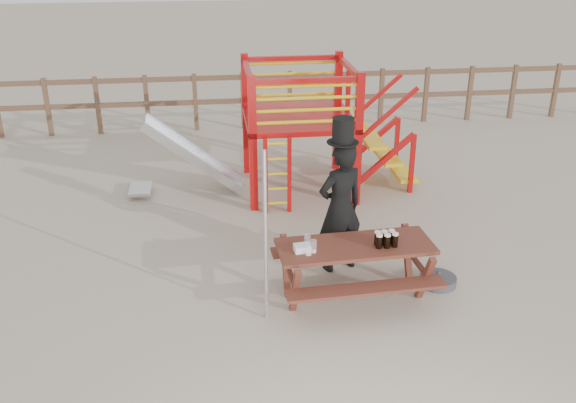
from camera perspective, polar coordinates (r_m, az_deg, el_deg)
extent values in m
plane|color=tan|center=(7.62, 3.22, -9.19)|extent=(60.00, 60.00, 0.00)
cube|color=brown|center=(13.67, -1.95, 11.05)|extent=(15.00, 0.06, 0.10)
cube|color=brown|center=(13.79, -1.92, 9.01)|extent=(15.00, 0.06, 0.10)
cube|color=brown|center=(14.12, -20.59, 7.85)|extent=(0.09, 0.09, 1.20)
cube|color=brown|center=(13.92, -16.56, 8.18)|extent=(0.09, 0.09, 1.20)
cube|color=brown|center=(13.79, -12.43, 8.47)|extent=(0.09, 0.09, 1.20)
cube|color=brown|center=(13.74, -8.23, 8.72)|extent=(0.09, 0.09, 1.20)
cube|color=brown|center=(13.75, -4.02, 8.92)|extent=(0.09, 0.09, 1.20)
cube|color=brown|center=(13.84, 0.17, 9.08)|extent=(0.09, 0.09, 1.20)
cube|color=brown|center=(14.00, 4.28, 9.19)|extent=(0.09, 0.09, 1.20)
cube|color=brown|center=(14.23, 8.29, 9.25)|extent=(0.09, 0.09, 1.20)
cube|color=brown|center=(14.52, 12.15, 9.26)|extent=(0.09, 0.09, 1.20)
cube|color=brown|center=(14.88, 15.84, 9.24)|extent=(0.09, 0.09, 1.20)
cube|color=brown|center=(15.29, 19.35, 9.18)|extent=(0.09, 0.09, 1.20)
cube|color=brown|center=(15.75, 22.66, 9.10)|extent=(0.09, 0.09, 1.20)
cube|color=#A90B0B|center=(9.60, -3.14, 5.03)|extent=(0.12, 0.12, 2.10)
cube|color=#A90B0B|center=(9.84, 6.23, 5.39)|extent=(0.12, 0.12, 2.10)
cube|color=#A90B0B|center=(11.13, -3.77, 7.69)|extent=(0.12, 0.12, 2.10)
cube|color=#A90B0B|center=(11.33, 4.41, 7.97)|extent=(0.12, 0.12, 2.10)
cube|color=#A90B0B|center=(10.40, 0.94, 7.42)|extent=(1.72, 1.72, 0.08)
cube|color=#A90B0B|center=(9.43, 1.67, 10.70)|extent=(1.60, 0.08, 0.08)
cube|color=#A90B0B|center=(10.97, 0.37, 12.62)|extent=(1.60, 0.08, 0.08)
cube|color=#A90B0B|center=(10.12, -3.61, 11.59)|extent=(0.08, 1.60, 0.08)
cube|color=#A90B0B|center=(10.34, 5.46, 11.80)|extent=(0.08, 1.60, 0.08)
cylinder|color=yellow|center=(9.59, 1.63, 7.10)|extent=(1.50, 0.05, 0.05)
cylinder|color=yellow|center=(11.11, 0.36, 9.48)|extent=(1.50, 0.05, 0.05)
cylinder|color=yellow|center=(9.54, 1.64, 8.13)|extent=(1.50, 0.05, 0.05)
cylinder|color=yellow|center=(11.07, 0.36, 10.38)|extent=(1.50, 0.05, 0.05)
cylinder|color=yellow|center=(9.49, 1.65, 9.18)|extent=(1.50, 0.05, 0.05)
cylinder|color=yellow|center=(11.03, 0.37, 11.29)|extent=(1.50, 0.05, 0.05)
cylinder|color=yellow|center=(9.44, 1.66, 10.23)|extent=(1.50, 0.05, 0.05)
cylinder|color=yellow|center=(10.99, 0.37, 12.21)|extent=(1.50, 0.05, 0.05)
cube|color=#A90B0B|center=(9.63, -2.00, 2.26)|extent=(0.06, 0.06, 1.20)
cube|color=#A90B0B|center=(9.67, 0.12, 2.36)|extent=(0.06, 0.06, 1.20)
cylinder|color=yellow|center=(9.83, -0.92, -0.13)|extent=(0.36, 0.04, 0.04)
cylinder|color=yellow|center=(9.73, -0.93, 1.16)|extent=(0.36, 0.04, 0.04)
cylinder|color=yellow|center=(9.64, -0.94, 2.47)|extent=(0.36, 0.04, 0.04)
cylinder|color=yellow|center=(9.55, -0.95, 3.81)|extent=(0.36, 0.04, 0.04)
cylinder|color=yellow|center=(9.47, -0.96, 5.17)|extent=(0.36, 0.04, 0.04)
cube|color=yellow|center=(10.60, 6.06, 6.95)|extent=(0.30, 0.90, 0.06)
cube|color=yellow|center=(10.76, 7.45, 5.45)|extent=(0.30, 0.90, 0.06)
cube|color=yellow|center=(10.93, 8.80, 4.00)|extent=(0.30, 0.90, 0.06)
cube|color=yellow|center=(11.11, 10.09, 2.59)|extent=(0.30, 0.90, 0.06)
cube|color=#A90B0B|center=(10.44, 8.64, 3.75)|extent=(0.95, 0.08, 0.86)
cube|color=#A90B0B|center=(11.26, 7.44, 5.33)|extent=(0.95, 0.08, 0.86)
cube|color=silver|center=(10.49, -8.34, 3.97)|extent=(1.53, 0.55, 1.21)
cube|color=silver|center=(10.22, -8.36, 3.67)|extent=(1.58, 0.04, 1.28)
cube|color=silver|center=(10.73, -8.34, 4.66)|extent=(1.58, 0.04, 1.28)
cube|color=silver|center=(10.73, -12.98, 1.10)|extent=(0.35, 0.55, 0.05)
cube|color=brown|center=(7.48, 6.00, -3.98)|extent=(1.84, 0.78, 0.05)
cube|color=brown|center=(7.20, 7.01, -7.71)|extent=(1.82, 0.35, 0.04)
cube|color=brown|center=(8.02, 4.95, -4.06)|extent=(1.82, 0.35, 0.04)
cube|color=brown|center=(7.49, 0.19, -6.88)|extent=(0.13, 1.09, 0.65)
cube|color=brown|center=(7.88, 11.29, -5.71)|extent=(0.13, 1.09, 0.65)
imported|color=black|center=(8.00, 4.68, -0.55)|extent=(0.73, 0.61, 1.70)
cube|color=#0F920D|center=(8.03, 4.20, 1.13)|extent=(0.07, 0.04, 0.40)
cylinder|color=black|center=(7.69, 4.89, 5.28)|extent=(0.39, 0.39, 0.01)
cylinder|color=black|center=(7.64, 4.93, 6.37)|extent=(0.26, 0.26, 0.30)
cube|color=white|center=(7.71, 4.42, 7.36)|extent=(0.13, 0.05, 0.03)
cylinder|color=#B2B2B7|center=(6.88, -2.01, -3.35)|extent=(0.04, 0.04, 2.02)
cylinder|color=#3B3B41|center=(8.20, 13.17, -6.84)|extent=(0.46, 0.46, 0.11)
cylinder|color=#3B3B41|center=(8.15, 13.23, -6.26)|extent=(0.05, 0.05, 0.09)
cube|color=white|center=(7.26, 1.26, -4.17)|extent=(0.19, 0.16, 0.08)
cylinder|color=black|center=(7.39, 8.10, -3.59)|extent=(0.07, 0.07, 0.15)
cylinder|color=#FEEDCF|center=(7.35, 8.14, -3.00)|extent=(0.07, 0.07, 0.02)
cylinder|color=black|center=(7.41, 8.80, -3.56)|extent=(0.07, 0.07, 0.15)
cylinder|color=#FEEDCF|center=(7.37, 8.84, -2.97)|extent=(0.07, 0.07, 0.02)
cylinder|color=black|center=(7.45, 9.48, -3.46)|extent=(0.07, 0.07, 0.15)
cylinder|color=#FEEDCF|center=(7.41, 9.52, -2.87)|extent=(0.07, 0.07, 0.02)
cylinder|color=black|center=(7.46, 7.95, -3.31)|extent=(0.07, 0.07, 0.15)
cylinder|color=#FEEDCF|center=(7.42, 7.99, -2.72)|extent=(0.07, 0.07, 0.02)
cylinder|color=black|center=(7.48, 8.54, -3.24)|extent=(0.07, 0.07, 0.15)
cylinder|color=#FEEDCF|center=(7.45, 8.58, -2.66)|extent=(0.07, 0.07, 0.02)
cylinder|color=black|center=(7.51, 9.16, -3.17)|extent=(0.07, 0.07, 0.15)
cylinder|color=#FEEDCF|center=(7.48, 9.20, -2.59)|extent=(0.07, 0.07, 0.02)
cylinder|color=silver|center=(7.18, 1.82, -4.22)|extent=(0.07, 0.07, 0.15)
cylinder|color=#FEEDCF|center=(7.21, 1.81, -4.67)|extent=(0.07, 0.07, 0.02)
cylinder|color=silver|center=(7.23, 2.27, -3.99)|extent=(0.07, 0.07, 0.15)
cylinder|color=#FEEDCF|center=(7.27, 2.26, -4.44)|extent=(0.07, 0.07, 0.02)
cylinder|color=silver|center=(7.35, 1.73, -3.51)|extent=(0.07, 0.07, 0.15)
cylinder|color=#FEEDCF|center=(7.38, 1.72, -3.95)|extent=(0.07, 0.07, 0.02)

